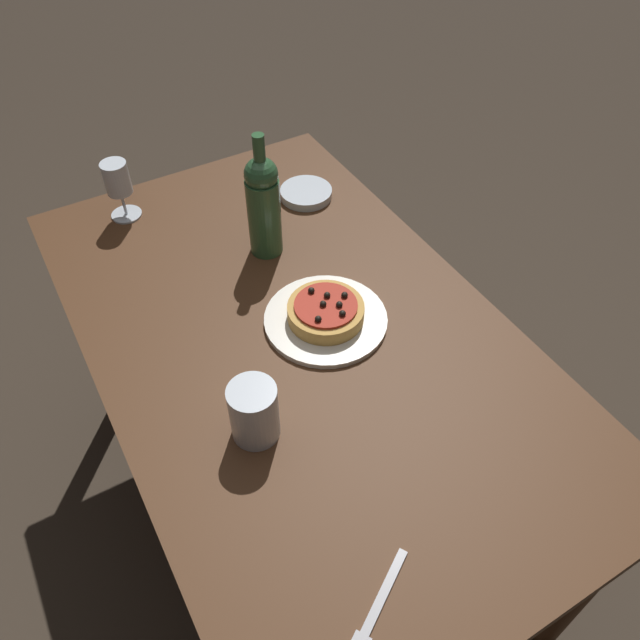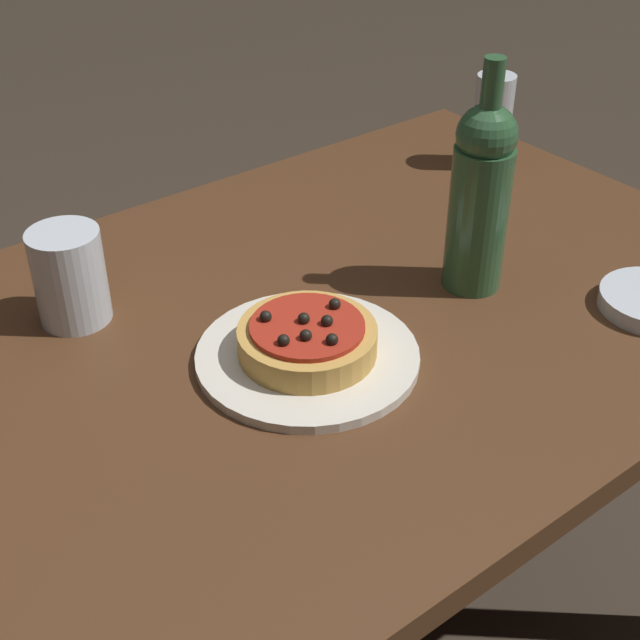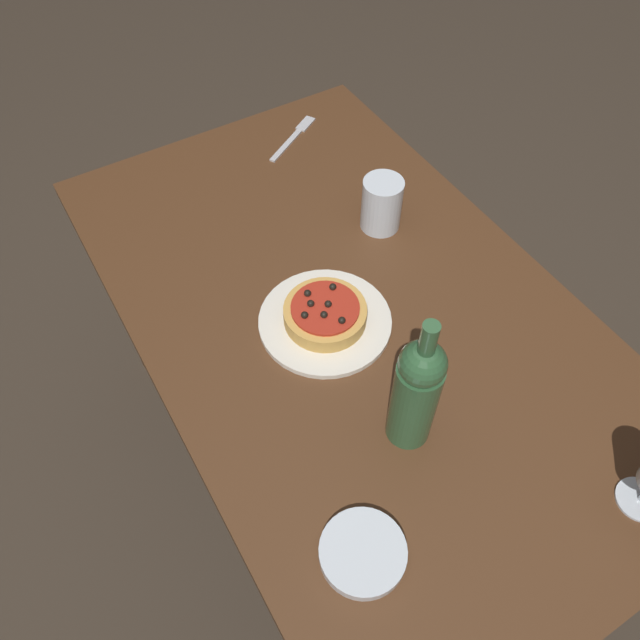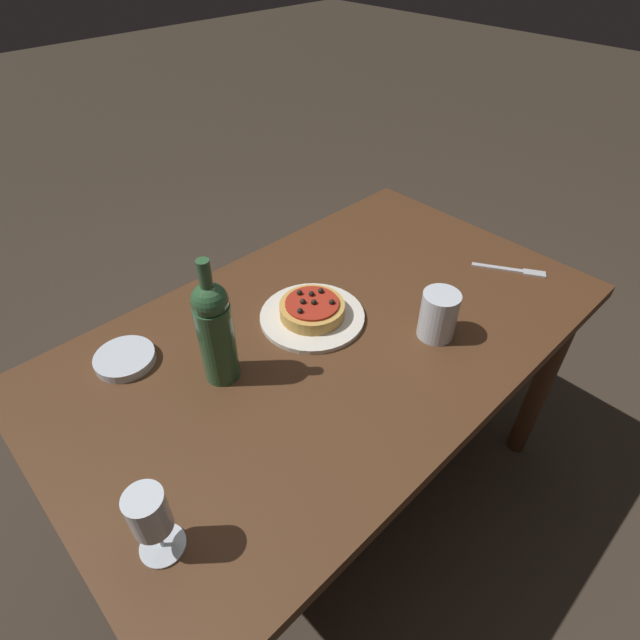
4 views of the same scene
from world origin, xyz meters
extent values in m
plane|color=#382D23|center=(0.00, 0.00, 0.00)|extent=(14.00, 14.00, 0.00)
cube|color=#4C2D19|center=(0.00, 0.00, 0.71)|extent=(1.36, 0.81, 0.03)
cylinder|color=#4C2D19|center=(0.62, 0.34, 0.34)|extent=(0.06, 0.06, 0.69)
cylinder|color=#4C2D19|center=(0.62, -0.34, 0.34)|extent=(0.06, 0.06, 0.69)
cylinder|color=#4C2D19|center=(-0.62, -0.34, 0.34)|extent=(0.06, 0.06, 0.69)
cylinder|color=silver|center=(0.00, 0.07, 0.73)|extent=(0.26, 0.26, 0.01)
cylinder|color=gold|center=(0.00, 0.07, 0.75)|extent=(0.16, 0.16, 0.03)
cylinder|color=#A82819|center=(0.00, 0.07, 0.77)|extent=(0.13, 0.13, 0.01)
sphere|color=black|center=(0.02, 0.09, 0.78)|extent=(0.01, 0.01, 0.01)
sphere|color=black|center=(-0.02, 0.08, 0.78)|extent=(0.01, 0.01, 0.01)
sphere|color=black|center=(-0.05, 0.06, 0.78)|extent=(0.01, 0.01, 0.01)
sphere|color=black|center=(0.03, 0.03, 0.78)|extent=(0.01, 0.01, 0.01)
sphere|color=black|center=(0.00, 0.06, 0.78)|extent=(0.01, 0.01, 0.01)
sphere|color=black|center=(0.00, 0.11, 0.78)|extent=(0.01, 0.01, 0.01)
sphere|color=black|center=(0.04, 0.08, 0.78)|extent=(0.01, 0.01, 0.01)
cylinder|color=silver|center=(-0.56, -0.18, 0.73)|extent=(0.07, 0.07, 0.00)
cylinder|color=#2D5633|center=(-0.27, 0.06, 0.82)|extent=(0.08, 0.08, 0.19)
sphere|color=#2D5633|center=(-0.27, 0.06, 0.93)|extent=(0.07, 0.07, 0.07)
cylinder|color=#2D5633|center=(-0.27, 0.06, 0.99)|extent=(0.03, 0.03, 0.08)
cylinder|color=silver|center=(0.17, -0.18, 0.78)|extent=(0.09, 0.09, 0.12)
cylinder|color=silver|center=(-0.41, 0.24, 0.74)|extent=(0.13, 0.13, 0.02)
cube|color=#B7B7BC|center=(0.52, -0.14, 0.73)|extent=(0.08, 0.13, 0.00)
cube|color=#B7B7BC|center=(0.57, -0.22, 0.73)|extent=(0.05, 0.06, 0.00)
camera|label=1|loc=(0.77, -0.39, 1.68)|focal=35.00mm
camera|label=2|loc=(0.49, 0.72, 1.35)|focal=50.00mm
camera|label=3|loc=(-0.62, 0.45, 1.69)|focal=35.00mm
camera|label=4|loc=(-0.64, -0.63, 1.53)|focal=28.00mm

